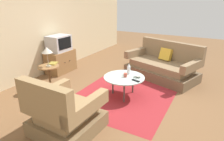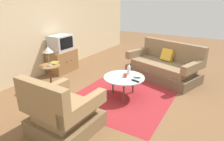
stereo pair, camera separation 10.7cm
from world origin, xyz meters
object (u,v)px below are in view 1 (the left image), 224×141
(vase, at_px, (129,69))
(book, at_px, (53,63))
(tv_remote_dark, at_px, (136,81))
(armchair, at_px, (64,115))
(side_table, at_px, (49,73))
(couch, at_px, (162,66))
(bowl, at_px, (138,76))
(television, at_px, (59,43))
(table_lamp, at_px, (47,51))
(coffee_table, at_px, (124,78))
(tv_stand, at_px, (61,61))
(mug, at_px, (125,75))

(vase, height_order, book, vase)
(vase, bearing_deg, tv_remote_dark, -134.88)
(armchair, relative_size, side_table, 1.73)
(armchair, bearing_deg, couch, 79.28)
(vase, height_order, bowl, vase)
(couch, height_order, side_table, couch)
(bowl, height_order, book, book)
(vase, bearing_deg, television, 81.73)
(book, bearing_deg, table_lamp, 173.79)
(coffee_table, xyz_separation_m, tv_remote_dark, (-0.09, -0.30, 0.04))
(armchair, relative_size, book, 3.67)
(side_table, distance_m, tv_stand, 1.16)
(armchair, relative_size, table_lamp, 2.23)
(coffee_table, height_order, tv_remote_dark, tv_remote_dark)
(coffee_table, height_order, tv_stand, tv_stand)
(television, distance_m, book, 1.03)
(television, xyz_separation_m, book, (-0.83, -0.57, -0.25))
(bowl, distance_m, tv_remote_dark, 0.22)
(couch, relative_size, book, 7.61)
(mug, bearing_deg, television, 77.48)
(coffee_table, distance_m, vase, 0.23)
(television, relative_size, tv_remote_dark, 3.37)
(couch, height_order, tv_stand, couch)
(armchair, xyz_separation_m, side_table, (1.04, 1.35, 0.09))
(couch, relative_size, vase, 8.33)
(mug, height_order, tv_remote_dark, mug)
(mug, bearing_deg, table_lamp, 107.71)
(armchair, bearing_deg, coffee_table, 82.20)
(book, bearing_deg, tv_stand, 13.18)
(mug, height_order, bowl, mug)
(coffee_table, xyz_separation_m, vase, (0.18, -0.02, 0.15))
(tv_stand, relative_size, television, 1.36)
(armchair, distance_m, table_lamp, 1.78)
(table_lamp, height_order, vase, table_lamp)
(armchair, distance_m, mug, 1.57)
(armchair, xyz_separation_m, bowl, (1.65, -0.52, 0.15))
(mug, bearing_deg, couch, -14.81)
(table_lamp, height_order, tv_remote_dark, table_lamp)
(bowl, xyz_separation_m, tv_remote_dark, (-0.21, -0.04, -0.01))
(tv_remote_dark, bearing_deg, bowl, -66.46)
(coffee_table, distance_m, bowl, 0.29)
(side_table, height_order, mug, side_table)
(bowl, relative_size, tv_remote_dark, 0.89)
(tv_stand, bearing_deg, bowl, -98.90)
(mug, bearing_deg, coffee_table, 111.49)
(couch, bearing_deg, coffee_table, 93.12)
(couch, height_order, coffee_table, couch)
(tv_stand, relative_size, table_lamp, 1.88)
(armchair, relative_size, bowl, 6.06)
(book, bearing_deg, bowl, -97.82)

